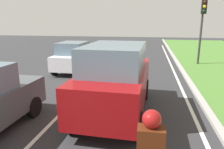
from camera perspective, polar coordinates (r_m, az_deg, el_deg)
ground_plane at (r=12.26m, az=0.00°, el=0.18°), size 60.00×60.00×0.00m
lane_line_center at (r=12.40m, az=-3.18°, el=0.33°), size 0.12×32.00×0.01m
lane_line_right_edge at (r=12.16m, az=16.93°, el=-0.54°), size 0.12×32.00×0.01m
curb_right at (r=12.22m, az=19.28°, el=-0.39°), size 0.24×48.00×0.12m
car_suv_ahead at (r=6.77m, az=0.94°, el=-1.23°), size 2.10×4.56×2.28m
car_hatchback_far at (r=12.99m, az=-10.14°, el=4.73°), size 1.77×3.72×1.78m
rider_person at (r=3.35m, az=10.34°, el=-18.09°), size 0.51×0.41×1.16m
traffic_light_near_right at (r=15.70m, az=23.25°, el=13.64°), size 0.32×0.50×4.70m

